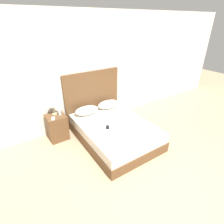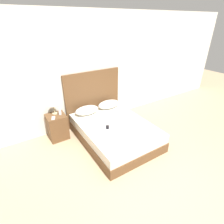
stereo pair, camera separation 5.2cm
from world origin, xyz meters
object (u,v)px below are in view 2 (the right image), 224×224
object	(u,v)px
phone_on_bed	(107,127)
phone_on_nightstand	(53,118)
bed	(114,132)
table_lamp	(53,103)
nightstand	(57,127)

from	to	relation	value
phone_on_bed	phone_on_nightstand	xyz separation A→B (m)	(-0.93, 0.71, 0.17)
phone_on_nightstand	bed	bearing A→B (deg)	-30.11
table_lamp	phone_on_nightstand	size ratio (longest dim) A/B	2.17
phone_on_nightstand	nightstand	bearing A→B (deg)	53.10
table_lamp	phone_on_bed	bearing A→B (deg)	-46.51
nightstand	phone_on_nightstand	distance (m)	0.33
phone_on_bed	nightstand	xyz separation A→B (m)	(-0.86, 0.81, -0.13)
table_lamp	phone_on_nightstand	xyz separation A→B (m)	(-0.09, -0.18, -0.27)
bed	phone_on_nightstand	bearing A→B (deg)	149.89
bed	nightstand	xyz separation A→B (m)	(-1.07, 0.76, 0.09)
phone_on_bed	phone_on_nightstand	size ratio (longest dim) A/B	1.00
bed	phone_on_nightstand	size ratio (longest dim) A/B	11.87
bed	phone_on_bed	size ratio (longest dim) A/B	11.87
bed	table_lamp	distance (m)	1.50
phone_on_bed	nightstand	world-z (taller)	nightstand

